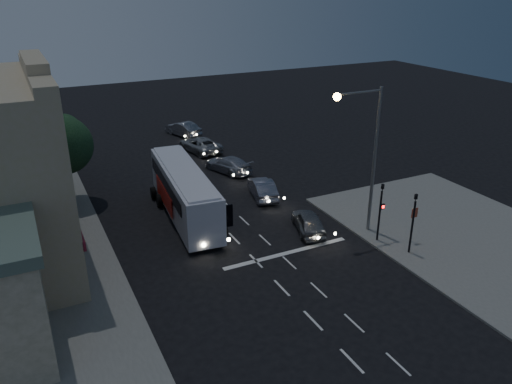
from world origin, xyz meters
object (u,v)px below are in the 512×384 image
car_sedan_b (228,164)px  regulatory_sign (413,219)px  car_suv (309,222)px  car_sedan_c (200,145)px  traffic_signal_side (414,216)px  street_tree (63,143)px  car_sedan_a (262,188)px  traffic_signal_main (381,205)px  tour_bus (184,191)px  car_extra (183,129)px  streetlight (367,146)px

car_sedan_b → regulatory_sign: size_ratio=2.08×
car_suv → car_sedan_b: same height
car_suv → car_sedan_c: car_sedan_c is taller
traffic_signal_side → street_tree: 23.24m
car_sedan_a → car_sedan_c: bearing=-75.4°
traffic_signal_side → street_tree: bearing=135.5°
regulatory_sign → traffic_signal_side: bearing=-136.1°
traffic_signal_main → traffic_signal_side: (0.70, -1.98, 0.00)m
car_sedan_b → car_sedan_a: bearing=73.2°
tour_bus → car_extra: (6.04, 18.35, -1.10)m
traffic_signal_side → car_sedan_b: bearing=103.1°
car_sedan_c → traffic_signal_main: bearing=87.9°
car_suv → street_tree: street_tree is taller
traffic_signal_main → street_tree: street_tree is taller
car_sedan_a → tour_bus: bearing=19.1°
traffic_signal_main → car_sedan_a: bearing=108.8°
car_sedan_b → regulatory_sign: 16.91m
car_sedan_c → tour_bus: bearing=54.2°
car_suv → streetlight: streetlight is taller
traffic_signal_main → traffic_signal_side: bearing=-70.5°
car_sedan_b → traffic_signal_main: size_ratio=1.11×
car_sedan_b → traffic_signal_side: (3.98, -17.10, 1.76)m
streetlight → car_sedan_a: bearing=110.3°
car_extra → traffic_signal_side: 29.20m
tour_bus → regulatory_sign: (10.93, -9.58, -0.22)m
car_sedan_a → car_sedan_b: 5.91m
traffic_signal_main → traffic_signal_side: size_ratio=1.00×
street_tree → car_sedan_a: bearing=-21.7°
tour_bus → car_sedan_a: bearing=11.4°
car_suv → streetlight: bearing=167.7°
tour_bus → streetlight: 12.12m
tour_bus → street_tree: street_tree is taller
car_sedan_b → traffic_signal_side: 17.64m
traffic_signal_side → streetlight: bearing=105.7°
car_sedan_b → car_sedan_c: bearing=-106.1°
car_suv → car_sedan_b: size_ratio=0.85×
car_suv → traffic_signal_side: 6.47m
street_tree → streetlight: bearing=-39.5°
tour_bus → car_suv: 8.40m
car_extra → streetlight: 26.14m
car_extra → traffic_signal_side: size_ratio=1.07×
car_sedan_a → regulatory_sign: 11.35m
tour_bus → traffic_signal_side: traffic_signal_side is taller
car_suv → regulatory_sign: regulatory_sign is taller
tour_bus → car_suv: (6.21, -5.54, -1.15)m
car_sedan_a → car_extra: bearing=-76.9°
car_sedan_a → traffic_signal_side: traffic_signal_side is taller
car_sedan_a → car_sedan_b: car_sedan_a is taller
car_sedan_b → street_tree: street_tree is taller
car_sedan_b → regulatory_sign: (4.98, -16.13, 0.93)m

